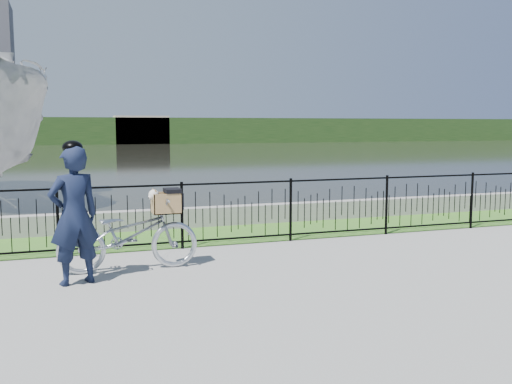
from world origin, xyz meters
name	(u,v)px	position (x,y,z in m)	size (l,w,h in m)	color
ground	(270,265)	(0.00, 0.00, 0.00)	(120.00, 120.00, 0.00)	gray
grass_strip	(223,234)	(0.00, 2.60, 0.00)	(60.00, 2.00, 0.01)	#3C6E22
water	(105,156)	(0.00, 33.00, 0.00)	(120.00, 120.00, 0.00)	black
quay_wall	(210,216)	(0.00, 3.60, 0.20)	(60.00, 0.30, 0.40)	gray
fence	(238,212)	(0.00, 1.60, 0.58)	(14.00, 0.06, 1.15)	black
far_treeline	(86,131)	(0.00, 60.00, 1.50)	(120.00, 6.00, 3.00)	#26441A
far_building_right	(141,130)	(6.00, 58.50, 1.60)	(6.00, 3.00, 3.20)	#ADA28B
bicycle_rig	(129,234)	(-2.02, 0.40, 0.54)	(2.01, 0.70, 1.19)	#B6BBC3
cyclist	(74,214)	(-2.79, -0.09, 0.94)	(0.78, 0.63, 1.91)	black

